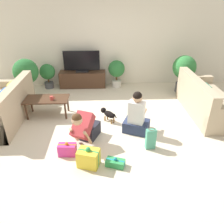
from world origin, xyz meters
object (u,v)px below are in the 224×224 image
at_px(tv_console, 83,79).
at_px(potted_plant_back_left, 48,73).
at_px(tv, 82,63).
at_px(potted_plant_corner_right, 184,69).
at_px(coffee_table, 47,100).
at_px(dog, 108,114).
at_px(gift_box_b, 89,158).
at_px(sofa_left, 5,108).
at_px(sofa_right, 206,102).
at_px(person_sitting, 137,117).
at_px(gift_box_c, 115,163).
at_px(gift_bag_a, 151,139).
at_px(person_kneeling, 85,127).
at_px(potted_plant_back_right, 117,71).
at_px(gift_box_a, 67,150).
at_px(potted_plant_corner_left, 26,72).
at_px(mug, 52,98).

relative_size(tv_console, potted_plant_back_left, 1.88).
distance_m(tv, potted_plant_corner_right, 3.04).
bearing_deg(coffee_table, tv, 69.09).
distance_m(dog, gift_box_b, 1.53).
relative_size(tv_console, potted_plant_corner_right, 1.30).
xyz_separation_m(sofa_left, tv, (1.63, 2.03, 0.47)).
distance_m(sofa_right, person_sitting, 1.96).
distance_m(person_sitting, gift_box_c, 1.20).
bearing_deg(gift_bag_a, person_kneeling, 168.49).
bearing_deg(tv, coffee_table, -110.91).
bearing_deg(sofa_left, tv, 141.15).
relative_size(tv, potted_plant_back_right, 1.30).
distance_m(potted_plant_back_left, gift_box_a, 3.49).
height_order(sofa_left, potted_plant_corner_left, potted_plant_corner_left).
distance_m(person_sitting, gift_box_b, 1.41).
bearing_deg(gift_box_c, sofa_left, 145.86).
relative_size(person_sitting, gift_box_b, 2.26).
distance_m(sofa_right, person_kneeling, 3.06).
xyz_separation_m(potted_plant_corner_left, dog, (2.22, -1.52, -0.52)).
bearing_deg(gift_bag_a, potted_plant_corner_right, 61.51).
xyz_separation_m(person_sitting, gift_bag_a, (0.19, -0.59, -0.13)).
xyz_separation_m(potted_plant_back_left, gift_bag_a, (2.58, -3.18, -0.26)).
relative_size(coffee_table, potted_plant_corner_left, 0.95).
xyz_separation_m(person_sitting, gift_box_b, (-0.96, -1.02, -0.18)).
bearing_deg(potted_plant_back_left, tv, 2.70).
relative_size(coffee_table, potted_plant_back_right, 1.21).
bearing_deg(person_sitting, gift_box_b, 69.26).
bearing_deg(coffee_table, sofa_left, -168.45).
xyz_separation_m(dog, gift_box_c, (0.09, -1.52, -0.13)).
bearing_deg(person_sitting, potted_plant_corner_right, -105.82).
xyz_separation_m(tv, potted_plant_corner_right, (2.99, -0.52, -0.09)).
distance_m(potted_plant_back_left, mug, 1.93).
distance_m(tv_console, gift_box_b, 3.68).
relative_size(potted_plant_corner_right, gift_box_c, 3.04).
relative_size(tv, gift_bag_a, 2.49).
bearing_deg(gift_box_c, potted_plant_corner_right, 55.72).
bearing_deg(gift_box_b, dog, 76.14).
distance_m(tv_console, potted_plant_back_right, 1.10).
height_order(person_kneeling, mug, person_kneeling).
bearing_deg(tv_console, person_sitting, -63.31).
bearing_deg(person_sitting, potted_plant_back_left, -25.03).
bearing_deg(person_kneeling, potted_plant_corner_left, 150.53).
xyz_separation_m(potted_plant_corner_right, person_kneeling, (-2.71, -2.45, -0.35)).
xyz_separation_m(person_kneeling, gift_box_c, (0.55, -0.72, -0.28)).
height_order(sofa_right, person_sitting, person_sitting).
bearing_deg(gift_box_a, person_kneeling, 51.20).
bearing_deg(potted_plant_back_left, dog, -49.80).
relative_size(potted_plant_corner_left, gift_box_a, 3.24).
bearing_deg(gift_box_c, dog, 93.37).
bearing_deg(gift_box_a, tv, 89.40).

